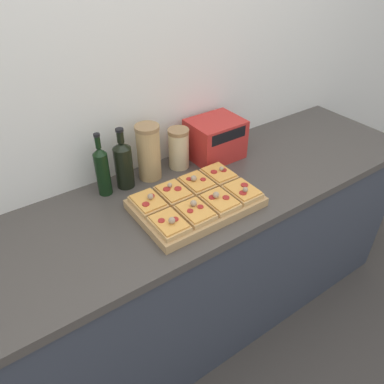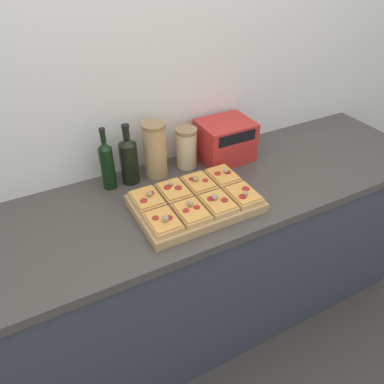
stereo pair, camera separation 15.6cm
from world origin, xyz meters
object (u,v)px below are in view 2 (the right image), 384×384
Objects in this scene: olive_oil_bottle at (107,164)px; toaster_oven at (225,140)px; cutting_board at (195,203)px; grain_jar_short at (187,148)px; grain_jar_tall at (155,150)px; wine_bottle at (129,159)px.

toaster_oven is (0.59, -0.02, -0.02)m from olive_oil_bottle.
cutting_board is 0.34m from grain_jar_short.
grain_jar_tall is 1.32× the size of grain_jar_short.
toaster_oven is (0.20, -0.02, -0.00)m from grain_jar_short.
olive_oil_bottle is at bearing 131.01° from cutting_board.
wine_bottle is 1.43× the size of grain_jar_short.
olive_oil_bottle reaches higher than cutting_board.
wine_bottle is (-0.17, 0.31, 0.10)m from cutting_board.
olive_oil_bottle is at bearing 180.00° from grain_jar_tall.
wine_bottle reaches higher than cutting_board.
grain_jar_short is at bearing 0.00° from wine_bottle.
grain_jar_tall is 0.17m from grain_jar_short.
olive_oil_bottle is 1.02× the size of wine_bottle.
grain_jar_tall is at bearing 176.27° from toaster_oven.
grain_jar_tall reaches higher than grain_jar_short.
grain_jar_short is at bearing 0.00° from olive_oil_bottle.
cutting_board is 1.82× the size of toaster_oven.
grain_jar_short reaches higher than cutting_board.
olive_oil_bottle is 1.05× the size of toaster_oven.
grain_jar_tall is (0.13, 0.00, 0.02)m from wine_bottle.
wine_bottle is 1.08× the size of grain_jar_tall.
cutting_board is 2.54× the size of grain_jar_short.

